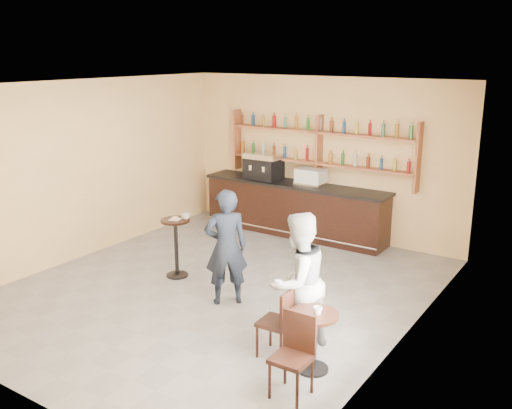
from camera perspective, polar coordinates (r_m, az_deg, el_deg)
The scene contains 23 objects.
floor at distance 9.20m, azimuth -3.84°, elevation -8.45°, with size 7.00×7.00×0.00m, color gray.
ceiling at distance 8.45m, azimuth -4.22°, elevation 11.86°, with size 7.00×7.00×0.00m, color white.
wall_back at distance 11.59m, azimuth 6.59°, elevation 4.72°, with size 7.00×7.00×0.00m, color #FBCF8E.
wall_front at distance 6.40m, azimuth -23.51°, elevation -5.10°, with size 7.00×7.00×0.00m, color #FBCF8E.
wall_left at distance 10.74m, azimuth -16.85°, elevation 3.34°, with size 7.00×7.00×0.00m, color #FBCF8E.
wall_right at distance 7.32m, azimuth 14.99°, elevation -1.89°, with size 7.00×7.00×0.00m, color #FBCF8E.
window_pane at distance 6.21m, azimuth 11.38°, elevation -3.74°, with size 2.00×2.00×0.00m, color white.
window_frame at distance 6.21m, azimuth 11.33°, elevation -3.73°, with size 0.04×1.70×2.10m, color black, non-canonical shape.
shelf_unit at distance 11.44m, azimuth 6.32°, elevation 5.66°, with size 4.00×0.26×1.40m, color brown, non-canonical shape.
liquor_bottles at distance 11.42m, azimuth 6.35°, elevation 6.50°, with size 3.68×0.10×1.00m, color #8C5919, non-canonical shape.
bar_counter at distance 11.72m, azimuth 3.88°, elevation -0.42°, with size 3.99×0.78×1.08m, color black, non-canonical shape.
espresso_machine at distance 11.92m, azimuth 0.76°, elevation 3.88°, with size 0.75×0.48×0.54m, color black, non-canonical shape.
pastry_case at distance 11.38m, azimuth 5.52°, elevation 2.75°, with size 0.56×0.45×0.34m, color silver, non-canonical shape.
pedestal_table at distance 9.61m, azimuth -7.98°, elevation -4.33°, with size 0.48×0.48×0.99m, color black, non-canonical shape.
napkin at distance 9.46m, azimuth -8.09°, elevation -1.48°, with size 0.17×0.17×0.00m, color white.
donut at distance 9.44m, azimuth -8.09°, elevation -1.36°, with size 0.12×0.12×0.04m, color #EA9055.
cup_pedestal at distance 9.43m, azimuth -7.06°, elevation -1.17°, with size 0.14×0.14×0.11m, color white.
man_main at distance 8.43m, azimuth -3.01°, elevation -4.28°, with size 0.64×0.42×1.76m, color black.
cafe_table at distance 6.92m, azimuth 5.73°, elevation -13.51°, with size 0.58×0.58×0.73m, color black, non-canonical shape.
cup_cafe at distance 6.71m, azimuth 6.21°, elevation -10.51°, with size 0.10×0.10×0.10m, color white.
chair_west at distance 7.16m, azimuth 1.98°, elevation -11.63°, with size 0.39×0.39×0.91m, color black, non-canonical shape.
chair_south at distance 6.39m, azimuth 3.55°, elevation -15.05°, with size 0.40×0.40×0.93m, color black, non-canonical shape.
patron_second at distance 7.16m, azimuth 4.17°, elevation -7.74°, with size 0.87×0.68×1.79m, color #9E9FA3.
Camera 1 is at (5.16, -6.67, 3.68)m, focal length 40.00 mm.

